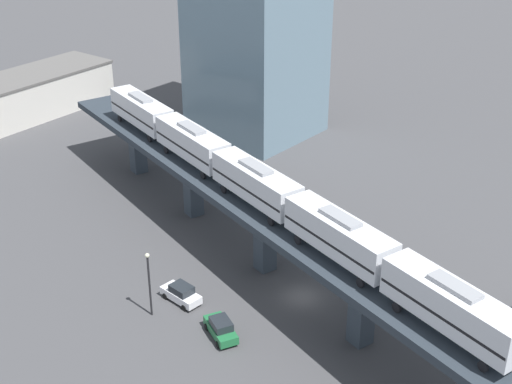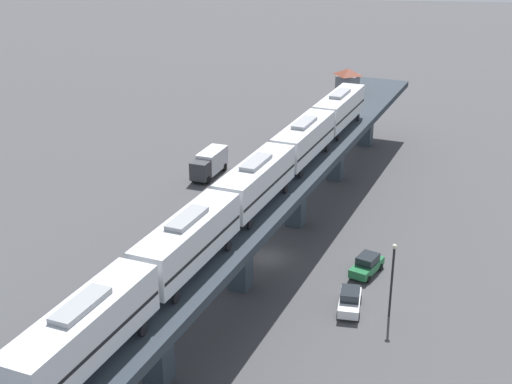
% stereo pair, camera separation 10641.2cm
% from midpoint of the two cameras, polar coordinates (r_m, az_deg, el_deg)
% --- Properties ---
extents(ground_plane, '(400.00, 400.00, 0.00)m').
position_cam_midpoint_polar(ground_plane, '(48.85, 46.29, -35.10)').
color(ground_plane, '#424244').
extents(elevated_viaduct, '(32.68, 90.90, 8.20)m').
position_cam_midpoint_polar(elevated_viaduct, '(43.72, 50.00, -30.03)').
color(elevated_viaduct, '#283039').
rests_on(elevated_viaduct, ground).
extents(subway_train, '(19.38, 60.88, 4.45)m').
position_cam_midpoint_polar(subway_train, '(39.62, 42.32, -24.74)').
color(subway_train, silver).
rests_on(subway_train, elevated_viaduct).
extents(street_car_green, '(3.53, 4.75, 1.89)m').
position_cam_midpoint_polar(street_car_green, '(42.55, 44.19, -44.97)').
color(street_car_green, '#1E6638').
rests_on(street_car_green, ground).
extents(street_car_white, '(2.17, 4.51, 1.89)m').
position_cam_midpoint_polar(street_car_white, '(41.80, 32.32, -41.27)').
color(street_car_white, silver).
rests_on(street_car_white, ground).
extents(street_lamp, '(0.44, 0.44, 6.94)m').
position_cam_midpoint_polar(street_lamp, '(37.39, 31.39, -43.49)').
color(street_lamp, black).
rests_on(street_lamp, ground).
extents(warehouse_building, '(29.02, 11.57, 6.80)m').
position_cam_midpoint_polar(warehouse_building, '(74.18, -10.22, -1.16)').
color(warehouse_building, beige).
rests_on(warehouse_building, ground).
extents(office_tower, '(16.00, 16.00, 36.00)m').
position_cam_midpoint_polar(office_tower, '(64.79, 22.19, 7.16)').
color(office_tower, slate).
rests_on(office_tower, ground).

